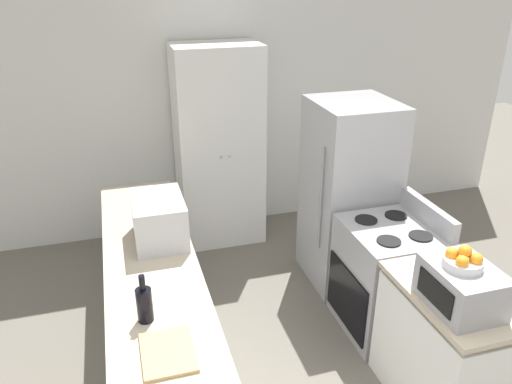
{
  "coord_description": "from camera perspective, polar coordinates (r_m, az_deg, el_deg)",
  "views": [
    {
      "loc": [
        -0.99,
        -1.48,
        2.65
      ],
      "look_at": [
        0.0,
        1.89,
        1.05
      ],
      "focal_mm": 35.0,
      "sensor_mm": 36.0,
      "label": 1
    }
  ],
  "objects": [
    {
      "name": "microwave",
      "position": [
        3.53,
        -11.02,
        -3.12
      ],
      "size": [
        0.36,
        0.49,
        0.32
      ],
      "color": "#B2B2B7",
      "rests_on": "counter_left"
    },
    {
      "name": "stove",
      "position": [
        4.04,
        14.66,
        -9.44
      ],
      "size": [
        0.66,
        0.7,
        1.04
      ],
      "color": "#9E9EA3",
      "rests_on": "ground_plane"
    },
    {
      "name": "wine_bottle",
      "position": [
        2.81,
        -12.63,
        -12.36
      ],
      "size": [
        0.09,
        0.09,
        0.29
      ],
      "color": "black",
      "rests_on": "counter_left"
    },
    {
      "name": "counter_left",
      "position": [
        3.64,
        -11.33,
        -13.78
      ],
      "size": [
        0.6,
        2.59,
        0.88
      ],
      "color": "silver",
      "rests_on": "ground_plane"
    },
    {
      "name": "toaster_oven",
      "position": [
        3.06,
        22.42,
        -10.02
      ],
      "size": [
        0.35,
        0.44,
        0.26
      ],
      "color": "#939399",
      "rests_on": "counter_right"
    },
    {
      "name": "cutting_board",
      "position": [
        2.65,
        -10.04,
        -17.61
      ],
      "size": [
        0.26,
        0.34,
        0.02
      ],
      "color": "tan",
      "rests_on": "counter_left"
    },
    {
      "name": "pantry_cabinet",
      "position": [
        5.0,
        -4.29,
        5.15
      ],
      "size": [
        0.83,
        0.58,
        2.0
      ],
      "color": "silver",
      "rests_on": "ground_plane"
    },
    {
      "name": "counter_right",
      "position": [
        3.53,
        21.06,
        -16.56
      ],
      "size": [
        0.6,
        0.87,
        0.88
      ],
      "color": "silver",
      "rests_on": "ground_plane"
    },
    {
      "name": "wall_back",
      "position": [
        5.22,
        -4.95,
        9.42
      ],
      "size": [
        7.0,
        0.06,
        2.6
      ],
      "color": "silver",
      "rests_on": "ground_plane"
    },
    {
      "name": "fruit_bowl",
      "position": [
        2.97,
        22.61,
        -7.13
      ],
      "size": [
        0.22,
        0.22,
        0.13
      ],
      "color": "silver",
      "rests_on": "toaster_oven"
    },
    {
      "name": "refrigerator",
      "position": [
        4.43,
        10.51,
        -0.29
      ],
      "size": [
        0.69,
        0.71,
        1.65
      ],
      "color": "#A3A3A8",
      "rests_on": "ground_plane"
    }
  ]
}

